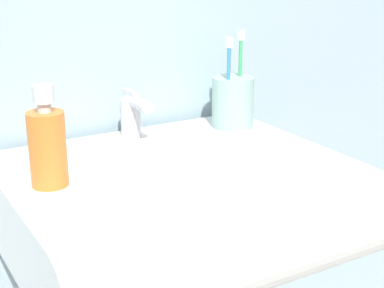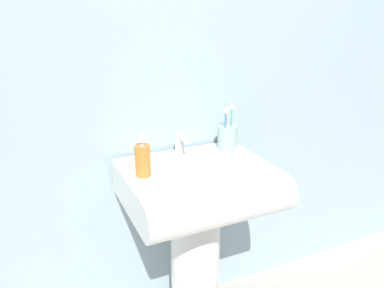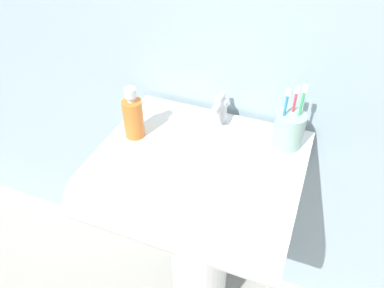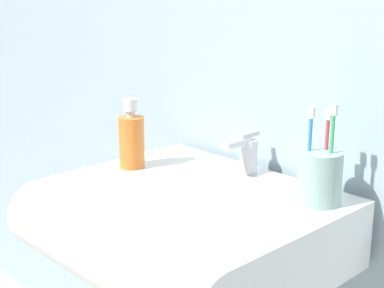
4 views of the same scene
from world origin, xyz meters
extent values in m
cylinder|color=white|center=(0.00, 0.00, 0.34)|extent=(0.21, 0.21, 0.69)
cube|color=white|center=(0.00, 0.00, 0.76)|extent=(0.56, 0.41, 0.14)
cylinder|color=white|center=(0.00, -0.21, 0.76)|extent=(0.56, 0.14, 0.14)
cylinder|color=silver|center=(0.00, 0.16, 0.86)|extent=(0.04, 0.04, 0.08)
cylinder|color=silver|center=(0.00, 0.12, 0.90)|extent=(0.02, 0.08, 0.02)
cube|color=silver|center=(0.00, 0.16, 0.91)|extent=(0.01, 0.06, 0.01)
cylinder|color=#99BFB2|center=(0.21, 0.12, 0.88)|extent=(0.08, 0.08, 0.10)
cylinder|color=#338CD8|center=(0.19, 0.11, 0.92)|extent=(0.01, 0.01, 0.15)
cube|color=white|center=(0.19, 0.11, 1.00)|extent=(0.01, 0.01, 0.02)
cylinder|color=#3FB266|center=(0.23, 0.12, 0.92)|extent=(0.01, 0.01, 0.16)
cube|color=white|center=(0.23, 0.12, 1.01)|extent=(0.01, 0.01, 0.02)
cylinder|color=#D83F4C|center=(0.21, 0.14, 0.91)|extent=(0.01, 0.01, 0.15)
cube|color=white|center=(0.21, 0.14, 1.00)|extent=(0.01, 0.01, 0.02)
cylinder|color=orange|center=(-0.21, 0.00, 0.88)|extent=(0.06, 0.06, 0.12)
cylinder|color=silver|center=(-0.21, 0.00, 0.95)|extent=(0.02, 0.02, 0.01)
cylinder|color=silver|center=(-0.21, 0.00, 0.97)|extent=(0.03, 0.03, 0.03)
camera|label=1|loc=(-0.45, -0.83, 1.17)|focal=55.00mm
camera|label=2|loc=(-0.57, -1.21, 1.39)|focal=35.00mm
camera|label=3|loc=(0.26, -0.74, 1.50)|focal=35.00mm
camera|label=4|loc=(0.80, -0.78, 1.24)|focal=55.00mm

